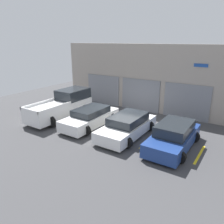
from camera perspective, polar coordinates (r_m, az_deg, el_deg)
The scene contains 11 objects.
ground_plane at distance 15.50m, azimuth 2.96°, elevation -2.45°, with size 28.00×28.00×0.00m, color #3D3D3F.
shophouse_building at distance 17.66m, azimuth 8.58°, elevation 8.56°, with size 15.07×0.68×5.23m.
pickup_truck at distance 16.51m, azimuth -12.66°, elevation 1.65°, with size 2.36×5.20×1.92m.
sedan_white at distance 14.56m, azimuth -5.66°, elevation -1.42°, with size 2.16×4.40×1.24m.
sedan_side at distance 13.08m, azimuth 4.01°, elevation -3.66°, with size 2.23×4.54×1.28m.
van_right at distance 12.06m, azimuth 15.77°, elevation -6.15°, with size 2.16×4.32×1.37m.
parking_stripe_far_left at distance 17.58m, azimuth -16.41°, elevation -0.65°, with size 0.12×2.20×0.01m, color gold.
parking_stripe_left at distance 15.63m, azimuth -9.66°, elevation -2.51°, with size 0.12×2.20×0.01m, color gold.
parking_stripe_centre at distance 13.97m, azimuth -1.13°, elevation -4.81°, with size 0.12×2.20×0.01m, color gold.
parking_stripe_right at distance 12.73m, azimuth 9.44°, elevation -7.48°, with size 0.12×2.20×0.01m, color gold.
parking_stripe_far_right at distance 12.03m, azimuth 21.90°, elevation -10.27°, with size 0.12×2.20×0.01m, color gold.
Camera 1 is at (7.31, -12.52, 5.49)m, focal length 35.00 mm.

